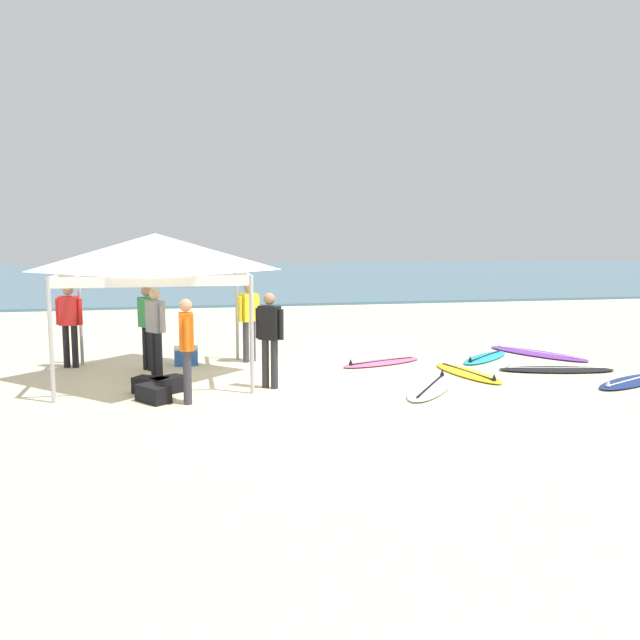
{
  "coord_description": "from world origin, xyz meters",
  "views": [
    {
      "loc": [
        -2.4,
        -11.97,
        2.74
      ],
      "look_at": [
        0.29,
        1.37,
        1.0
      ],
      "focal_mm": 37.94,
      "sensor_mm": 36.0,
      "label": 1
    }
  ],
  "objects_px": {
    "surfboard_purple": "(537,353)",
    "surfboard_white": "(431,387)",
    "surfboard_yellow": "(468,373)",
    "person_green": "(147,322)",
    "surfboard_pink": "(381,362)",
    "person_grey": "(156,326)",
    "surfboard_navy": "(632,381)",
    "surfboard_cyan": "(485,357)",
    "person_orange": "(187,343)",
    "gear_bag_near_tent": "(168,385)",
    "cooler_box": "(186,356)",
    "gear_bag_on_sand": "(153,394)",
    "person_yellow": "(249,316)",
    "surfboard_black": "(556,369)",
    "person_red": "(69,320)",
    "person_black": "(270,333)",
    "gear_bag_by_pole": "(151,385)",
    "canopy_tent": "(156,253)"
  },
  "relations": [
    {
      "from": "surfboard_pink",
      "to": "person_green",
      "type": "height_order",
      "value": "person_green"
    },
    {
      "from": "surfboard_pink",
      "to": "person_yellow",
      "type": "xyz_separation_m",
      "value": [
        -2.72,
        0.82,
        0.95
      ]
    },
    {
      "from": "surfboard_black",
      "to": "surfboard_pink",
      "type": "bearing_deg",
      "value": 156.3
    },
    {
      "from": "surfboard_navy",
      "to": "gear_bag_on_sand",
      "type": "height_order",
      "value": "gear_bag_on_sand"
    },
    {
      "from": "surfboard_white",
      "to": "gear_bag_by_pole",
      "type": "relative_size",
      "value": 3.73
    },
    {
      "from": "person_red",
      "to": "person_orange",
      "type": "distance_m",
      "value": 4.19
    },
    {
      "from": "surfboard_black",
      "to": "surfboard_white",
      "type": "xyz_separation_m",
      "value": [
        -3.03,
        -1.01,
        0.0
      ]
    },
    {
      "from": "canopy_tent",
      "to": "gear_bag_by_pole",
      "type": "height_order",
      "value": "canopy_tent"
    },
    {
      "from": "person_red",
      "to": "surfboard_purple",
      "type": "bearing_deg",
      "value": -3.12
    },
    {
      "from": "surfboard_black",
      "to": "gear_bag_near_tent",
      "type": "height_order",
      "value": "gear_bag_near_tent"
    },
    {
      "from": "person_grey",
      "to": "gear_bag_near_tent",
      "type": "relative_size",
      "value": 2.85
    },
    {
      "from": "gear_bag_on_sand",
      "to": "gear_bag_by_pole",
      "type": "bearing_deg",
      "value": 95.73
    },
    {
      "from": "person_red",
      "to": "person_yellow",
      "type": "distance_m",
      "value": 3.67
    },
    {
      "from": "surfboard_navy",
      "to": "surfboard_pink",
      "type": "bearing_deg",
      "value": 146.04
    },
    {
      "from": "surfboard_yellow",
      "to": "gear_bag_by_pole",
      "type": "bearing_deg",
      "value": -176.59
    },
    {
      "from": "person_green",
      "to": "person_black",
      "type": "distance_m",
      "value": 3.03
    },
    {
      "from": "surfboard_white",
      "to": "person_grey",
      "type": "xyz_separation_m",
      "value": [
        -4.8,
        1.99,
        0.95
      ]
    },
    {
      "from": "person_orange",
      "to": "person_grey",
      "type": "bearing_deg",
      "value": 104.86
    },
    {
      "from": "surfboard_pink",
      "to": "person_yellow",
      "type": "bearing_deg",
      "value": 163.18
    },
    {
      "from": "gear_bag_on_sand",
      "to": "surfboard_yellow",
      "type": "bearing_deg",
      "value": 9.52
    },
    {
      "from": "person_yellow",
      "to": "gear_bag_on_sand",
      "type": "xyz_separation_m",
      "value": [
        -1.88,
        -3.22,
        -0.85
      ]
    },
    {
      "from": "surfboard_navy",
      "to": "gear_bag_near_tent",
      "type": "height_order",
      "value": "gear_bag_near_tent"
    },
    {
      "from": "surfboard_navy",
      "to": "gear_bag_on_sand",
      "type": "relative_size",
      "value": 3.56
    },
    {
      "from": "person_grey",
      "to": "person_orange",
      "type": "distance_m",
      "value": 2.21
    },
    {
      "from": "surfboard_black",
      "to": "person_yellow",
      "type": "distance_m",
      "value": 6.42
    },
    {
      "from": "surfboard_purple",
      "to": "surfboard_cyan",
      "type": "bearing_deg",
      "value": -169.39
    },
    {
      "from": "person_green",
      "to": "surfboard_pink",
      "type": "bearing_deg",
      "value": -3.73
    },
    {
      "from": "surfboard_purple",
      "to": "surfboard_white",
      "type": "bearing_deg",
      "value": -142.39
    },
    {
      "from": "person_grey",
      "to": "cooler_box",
      "type": "distance_m",
      "value": 1.49
    },
    {
      "from": "surfboard_cyan",
      "to": "person_orange",
      "type": "height_order",
      "value": "person_orange"
    },
    {
      "from": "surfboard_black",
      "to": "surfboard_navy",
      "type": "bearing_deg",
      "value": -58.69
    },
    {
      "from": "surfboard_navy",
      "to": "person_green",
      "type": "xyz_separation_m",
      "value": [
        -8.81,
        3.01,
        0.95
      ]
    },
    {
      "from": "person_red",
      "to": "person_green",
      "type": "bearing_deg",
      "value": -20.58
    },
    {
      "from": "surfboard_yellow",
      "to": "surfboard_white",
      "type": "bearing_deg",
      "value": -138.39
    },
    {
      "from": "surfboard_white",
      "to": "gear_bag_on_sand",
      "type": "distance_m",
      "value": 4.79
    },
    {
      "from": "surfboard_navy",
      "to": "gear_bag_by_pole",
      "type": "distance_m",
      "value": 8.72
    },
    {
      "from": "person_red",
      "to": "surfboard_yellow",
      "type": "bearing_deg",
      "value": -16.68
    },
    {
      "from": "gear_bag_by_pole",
      "to": "surfboard_cyan",
      "type": "bearing_deg",
      "value": 14.71
    },
    {
      "from": "surfboard_white",
      "to": "person_yellow",
      "type": "bearing_deg",
      "value": 131.86
    },
    {
      "from": "person_grey",
      "to": "surfboard_navy",
      "type": "bearing_deg",
      "value": -14.72
    },
    {
      "from": "surfboard_pink",
      "to": "person_green",
      "type": "relative_size",
      "value": 1.18
    },
    {
      "from": "surfboard_white",
      "to": "gear_bag_by_pole",
      "type": "distance_m",
      "value": 4.9
    },
    {
      "from": "surfboard_yellow",
      "to": "person_green",
      "type": "distance_m",
      "value": 6.45
    },
    {
      "from": "surfboard_cyan",
      "to": "person_grey",
      "type": "xyz_separation_m",
      "value": [
        -7.01,
        -0.52,
        0.95
      ]
    },
    {
      "from": "surfboard_pink",
      "to": "person_red",
      "type": "relative_size",
      "value": 1.18
    },
    {
      "from": "surfboard_cyan",
      "to": "surfboard_white",
      "type": "xyz_separation_m",
      "value": [
        -2.21,
        -2.51,
        -0.0
      ]
    },
    {
      "from": "canopy_tent",
      "to": "person_green",
      "type": "relative_size",
      "value": 1.97
    },
    {
      "from": "surfboard_cyan",
      "to": "surfboard_navy",
      "type": "distance_m",
      "value": 3.22
    },
    {
      "from": "surfboard_purple",
      "to": "gear_bag_near_tent",
      "type": "height_order",
      "value": "gear_bag_near_tent"
    },
    {
      "from": "surfboard_purple",
      "to": "surfboard_navy",
      "type": "height_order",
      "value": "same"
    }
  ]
}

